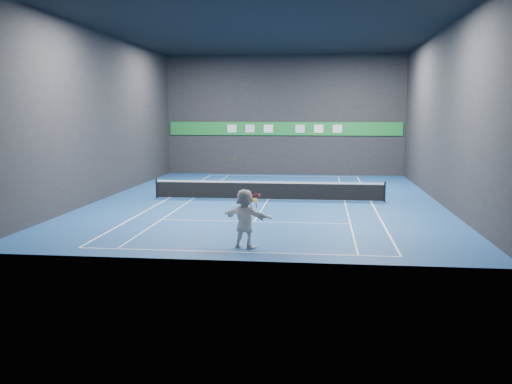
# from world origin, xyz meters

# --- Properties ---
(ground) EXTENTS (26.00, 26.00, 0.00)m
(ground) POSITION_xyz_m (0.00, 0.00, 0.00)
(ground) COLOR navy
(ground) RESTS_ON ground
(ceiling) EXTENTS (26.00, 26.00, 0.00)m
(ceiling) POSITION_xyz_m (0.00, 0.00, 9.00)
(ceiling) COLOR black
(ceiling) RESTS_ON ground
(wall_back) EXTENTS (18.00, 0.10, 9.00)m
(wall_back) POSITION_xyz_m (0.00, 13.00, 4.50)
(wall_back) COLOR #232325
(wall_back) RESTS_ON ground
(wall_front) EXTENTS (18.00, 0.10, 9.00)m
(wall_front) POSITION_xyz_m (0.00, -13.00, 4.50)
(wall_front) COLOR #232325
(wall_front) RESTS_ON ground
(wall_left) EXTENTS (0.10, 26.00, 9.00)m
(wall_left) POSITION_xyz_m (-9.00, 0.00, 4.50)
(wall_left) COLOR #232325
(wall_left) RESTS_ON ground
(wall_right) EXTENTS (0.10, 26.00, 9.00)m
(wall_right) POSITION_xyz_m (9.00, 0.00, 4.50)
(wall_right) COLOR #232325
(wall_right) RESTS_ON ground
(baseline_near) EXTENTS (10.98, 0.08, 0.01)m
(baseline_near) POSITION_xyz_m (0.00, -11.89, 0.00)
(baseline_near) COLOR white
(baseline_near) RESTS_ON ground
(baseline_far) EXTENTS (10.98, 0.08, 0.01)m
(baseline_far) POSITION_xyz_m (0.00, 11.89, 0.00)
(baseline_far) COLOR white
(baseline_far) RESTS_ON ground
(sideline_doubles_left) EXTENTS (0.08, 23.78, 0.01)m
(sideline_doubles_left) POSITION_xyz_m (-5.49, 0.00, 0.00)
(sideline_doubles_left) COLOR white
(sideline_doubles_left) RESTS_ON ground
(sideline_doubles_right) EXTENTS (0.08, 23.78, 0.01)m
(sideline_doubles_right) POSITION_xyz_m (5.49, 0.00, 0.00)
(sideline_doubles_right) COLOR white
(sideline_doubles_right) RESTS_ON ground
(sideline_singles_left) EXTENTS (0.06, 23.78, 0.01)m
(sideline_singles_left) POSITION_xyz_m (-4.11, 0.00, 0.00)
(sideline_singles_left) COLOR white
(sideline_singles_left) RESTS_ON ground
(sideline_singles_right) EXTENTS (0.06, 23.78, 0.01)m
(sideline_singles_right) POSITION_xyz_m (4.11, 0.00, 0.00)
(sideline_singles_right) COLOR white
(sideline_singles_right) RESTS_ON ground
(service_line_near) EXTENTS (8.23, 0.06, 0.01)m
(service_line_near) POSITION_xyz_m (0.00, -6.40, 0.00)
(service_line_near) COLOR white
(service_line_near) RESTS_ON ground
(service_line_far) EXTENTS (8.23, 0.06, 0.01)m
(service_line_far) POSITION_xyz_m (0.00, 6.40, 0.00)
(service_line_far) COLOR white
(service_line_far) RESTS_ON ground
(center_service_line) EXTENTS (0.06, 12.80, 0.01)m
(center_service_line) POSITION_xyz_m (0.00, 0.00, 0.00)
(center_service_line) COLOR white
(center_service_line) RESTS_ON ground
(player) EXTENTS (1.99, 1.36, 2.07)m
(player) POSITION_xyz_m (0.25, -11.21, 1.03)
(player) COLOR white
(player) RESTS_ON ground
(tennis_ball) EXTENTS (0.07, 0.07, 0.07)m
(tennis_ball) POSITION_xyz_m (-0.12, -11.06, 3.07)
(tennis_ball) COLOR #C6EC27
(tennis_ball) RESTS_ON player
(tennis_net) EXTENTS (12.50, 0.10, 1.07)m
(tennis_net) POSITION_xyz_m (0.00, 0.00, 0.54)
(tennis_net) COLOR black
(tennis_net) RESTS_ON ground
(sponsor_banner) EXTENTS (17.64, 0.11, 1.00)m
(sponsor_banner) POSITION_xyz_m (0.00, 12.93, 3.50)
(sponsor_banner) COLOR #1C8131
(sponsor_banner) RESTS_ON wall_back
(tennis_racket) EXTENTS (0.45, 0.41, 0.63)m
(tennis_racket) POSITION_xyz_m (0.61, -11.16, 1.74)
(tennis_racket) COLOR red
(tennis_racket) RESTS_ON player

